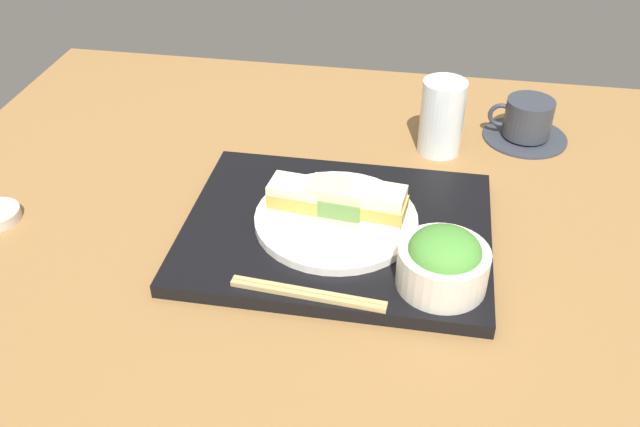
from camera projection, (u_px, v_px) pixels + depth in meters
ground_plane at (353, 218)px, 105.83cm from camera, size 140.00×100.00×3.00cm
serving_tray at (337, 230)px, 99.13cm from camera, size 43.26×33.64×2.02cm
sandwich_plate at (336, 219)px, 98.55cm from camera, size 23.23×23.23×1.26cm
sandwich_near at (297, 196)px, 97.96cm from camera, size 7.97×5.71×4.64cm
sandwich_middle at (336, 201)px, 96.63cm from camera, size 8.44×6.01×5.22cm
sandwich_far at (377, 206)px, 95.42cm from camera, size 8.46×6.01×5.38cm
salad_bowl at (443, 261)px, 86.33cm from camera, size 11.54×11.54×7.95cm
chopsticks_pair at (308, 294)px, 86.49cm from camera, size 20.06×3.12×0.70cm
coffee_cup at (527, 122)px, 120.38cm from camera, size 14.60×14.60×7.34cm
drinking_glass at (442, 117)px, 115.14cm from camera, size 7.28×7.28×12.80cm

